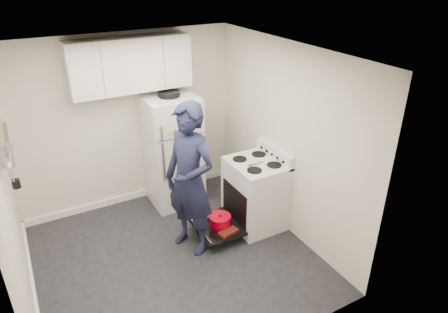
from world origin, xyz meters
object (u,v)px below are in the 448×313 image
electric_range (255,194)px  refrigerator (173,151)px  person (190,180)px  open_oven_door (218,224)px

electric_range → refrigerator: 1.37m
person → electric_range: bearing=68.8°
electric_range → refrigerator: size_ratio=0.64×
electric_range → person: person is taller
electric_range → person: bearing=-177.7°
open_oven_door → refrigerator: size_ratio=0.41×
open_oven_door → person: person is taller
electric_range → person: (-0.96, -0.04, 0.50)m
electric_range → refrigerator: (-0.72, 1.10, 0.36)m
open_oven_door → refrigerator: bearing=97.8°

